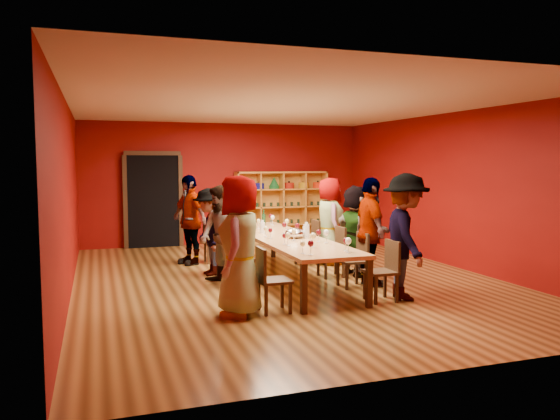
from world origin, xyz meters
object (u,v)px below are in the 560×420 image
object	(u,v)px
shelving_unit	(281,203)
chair_person_right_1	(357,257)
tasting_table	(285,239)
person_right_0	(406,237)
chair_person_right_0	(386,267)
wine_bottle	(264,219)
chair_person_left_3	(224,247)
person_left_0	(239,246)
person_left_2	(221,235)
person_right_3	(329,221)
person_left_4	(189,220)
chair_person_right_3	(311,240)
chair_person_left_2	(236,255)
person_right_2	(356,230)
chair_person_left_0	(269,276)
chair_person_right_2	(335,249)
spittoon_bowl	(295,233)
person_right_1	(371,232)
person_left_3	(209,232)
chair_person_left_4	(211,238)

from	to	relation	value
shelving_unit	chair_person_right_1	distance (m)	5.30
tasting_table	person_right_0	size ratio (longest dim) A/B	2.40
chair_person_right_0	wine_bottle	size ratio (longest dim) A/B	2.81
tasting_table	chair_person_left_3	bearing A→B (deg)	139.58
person_left_0	person_left_2	bearing A→B (deg)	-161.11
chair_person_left_3	person_right_3	size ratio (longest dim) A/B	0.51
person_left_4	person_right_3	size ratio (longest dim) A/B	1.03
person_left_0	chair_person_right_3	world-z (taller)	person_left_0
person_left_2	chair_person_left_3	size ratio (longest dim) A/B	1.87
person_left_4	chair_person_right_3	xyz separation A→B (m)	(2.25, -0.88, -0.40)
chair_person_left_2	person_right_2	xyz separation A→B (m)	(2.22, 0.02, 0.32)
chair_person_left_0	person_left_0	size ratio (longest dim) A/B	0.48
chair_person_left_0	chair_person_right_0	distance (m)	1.82
chair_person_right_2	person_right_2	distance (m)	0.51
chair_person_right_2	chair_person_right_3	size ratio (longest dim) A/B	1.00
chair_person_right_1	spittoon_bowl	size ratio (longest dim) A/B	2.65
person_right_1	person_right_3	size ratio (longest dim) A/B	1.03
person_left_4	spittoon_bowl	size ratio (longest dim) A/B	5.32
person_left_0	person_left_2	size ratio (longest dim) A/B	1.12
person_left_0	chair_person_right_2	distance (m)	2.92
chair_person_left_0	person_left_3	distance (m)	2.74
tasting_table	chair_person_left_2	distance (m)	0.94
person_left_2	chair_person_right_1	world-z (taller)	person_left_2
chair_person_left_3	person_left_3	size ratio (longest dim) A/B	0.57
person_left_3	person_right_3	bearing A→B (deg)	93.43
chair_person_right_2	spittoon_bowl	world-z (taller)	spittoon_bowl
tasting_table	chair_person_left_4	bearing A→B (deg)	115.03
chair_person_left_2	chair_person_left_3	xyz separation A→B (m)	(0.00, 0.89, 0.00)
chair_person_right_1	spittoon_bowl	distance (m)	1.13
chair_person_left_2	person_right_2	size ratio (longest dim) A/B	0.55
person_right_3	spittoon_bowl	bearing A→B (deg)	144.88
chair_person_left_0	person_right_0	xyz separation A→B (m)	(2.15, 0.06, 0.44)
shelving_unit	person_right_2	xyz separation A→B (m)	(-0.08, -4.41, -0.17)
chair_person_right_1	person_right_1	xyz separation A→B (m)	(0.25, 0.00, 0.40)
person_left_2	chair_person_left_4	bearing A→B (deg)	151.55
person_right_3	chair_person_right_0	bearing A→B (deg)	-179.78
person_right_0	person_right_2	world-z (taller)	person_right_0
tasting_table	person_right_1	size ratio (longest dim) A/B	2.51
person_right_0	chair_person_right_1	bearing A→B (deg)	35.26
person_right_3	person_left_2	bearing A→B (deg)	123.56
chair_person_left_0	person_right_3	size ratio (longest dim) A/B	0.51
chair_person_right_0	person_right_2	xyz separation A→B (m)	(0.40, 1.79, 0.32)
person_right_1	chair_person_right_3	world-z (taller)	person_right_1
chair_person_left_0	chair_person_right_2	distance (m)	2.59
chair_person_left_4	tasting_table	bearing A→B (deg)	-64.97
shelving_unit	chair_person_right_2	size ratio (longest dim) A/B	2.70
chair_person_left_4	chair_person_right_1	bearing A→B (deg)	-57.79
person_right_0	person_right_2	bearing A→B (deg)	13.73
chair_person_right_0	person_right_0	size ratio (longest dim) A/B	0.47
tasting_table	chair_person_left_0	distance (m)	2.15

